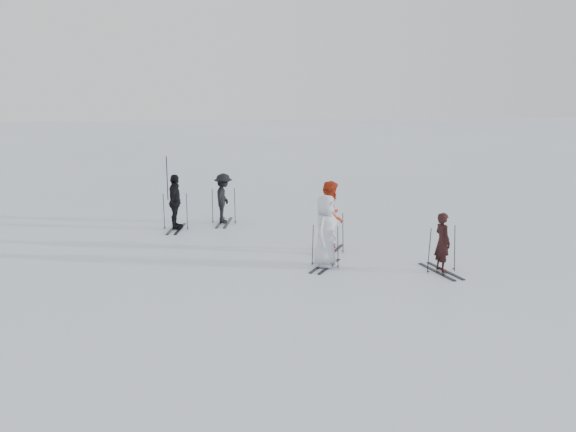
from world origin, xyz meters
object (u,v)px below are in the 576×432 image
object	(u,v)px
skier_uphill_far	(224,199)
piste_marker	(167,178)
skier_red	(331,217)
skier_grey	(325,232)
skier_near_dark	(442,243)
skier_uphill_left	(175,203)

from	to	relation	value
skier_uphill_far	piste_marker	distance (m)	5.03
skier_red	skier_grey	bearing A→B (deg)	-168.95
skier_near_dark	skier_red	distance (m)	3.35
skier_grey	piste_marker	world-z (taller)	skier_grey
skier_red	piste_marker	bearing A→B (deg)	57.85
skier_uphill_far	skier_uphill_left	bearing A→B (deg)	124.91
skier_near_dark	skier_uphill_far	size ratio (longest dim) A/B	0.90
skier_red	skier_uphill_far	xyz separation A→B (m)	(-2.80, 4.12, -0.16)
skier_red	piste_marker	world-z (taller)	skier_red
skier_red	skier_uphill_left	xyz separation A→B (m)	(-4.40, 3.44, -0.11)
skier_grey	skier_uphill_far	bearing A→B (deg)	55.15
skier_near_dark	skier_uphill_left	xyz separation A→B (m)	(-6.76, 5.81, 0.13)
skier_red	piste_marker	distance (m)	9.97
skier_grey	piste_marker	distance (m)	11.07
skier_red	skier_grey	size ratio (longest dim) A/B	1.06
skier_near_dark	skier_grey	world-z (taller)	skier_grey
skier_red	skier_grey	xyz separation A→B (m)	(-0.47, -1.45, -0.06)
skier_grey	skier_near_dark	bearing A→B (deg)	-75.64
skier_grey	skier_uphill_left	bearing A→B (deg)	71.25
skier_uphill_left	piste_marker	xyz separation A→B (m)	(-0.41, 5.29, 0.00)
skier_red	skier_near_dark	bearing A→B (deg)	-106.24
skier_red	piste_marker	size ratio (longest dim) A/B	1.12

